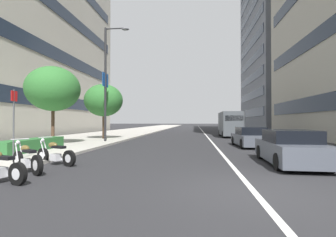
# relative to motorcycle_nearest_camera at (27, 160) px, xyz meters

# --- Properties ---
(ground_plane) EXTENTS (400.00, 400.00, 0.00)m
(ground_plane) POSITION_rel_motorcycle_nearest_camera_xyz_m (-1.53, -7.09, -0.42)
(ground_plane) COLOR #262628
(sidewalk_right_plaza) EXTENTS (160.00, 9.02, 0.15)m
(sidewalk_right_plaza) POSITION_rel_motorcycle_nearest_camera_xyz_m (28.47, 4.86, -0.35)
(sidewalk_right_plaza) COLOR #B2ADA3
(sidewalk_right_plaza) RESTS_ON ground
(lane_centre_stripe) EXTENTS (110.00, 0.16, 0.01)m
(lane_centre_stripe) POSITION_rel_motorcycle_nearest_camera_xyz_m (33.47, -7.09, -0.42)
(lane_centre_stripe) COLOR silver
(lane_centre_stripe) RESTS_ON ground
(motorcycle_nearest_camera) EXTENTS (1.34, 1.93, 1.11)m
(motorcycle_nearest_camera) POSITION_rel_motorcycle_nearest_camera_xyz_m (0.00, 0.00, 0.00)
(motorcycle_nearest_camera) COLOR black
(motorcycle_nearest_camera) RESTS_ON ground
(motorcycle_far_end_row) EXTENTS (1.03, 2.09, 1.09)m
(motorcycle_far_end_row) POSITION_rel_motorcycle_nearest_camera_xyz_m (1.49, -0.13, -0.01)
(motorcycle_far_end_row) COLOR black
(motorcycle_far_end_row) RESTS_ON ground
(car_far_down_avenue) EXTENTS (4.40, 2.02, 1.38)m
(car_far_down_avenue) POSITION_rel_motorcycle_nearest_camera_xyz_m (2.51, -9.43, 0.23)
(car_far_down_avenue) COLOR #4C515B
(car_far_down_avenue) RESTS_ON ground
(car_lead_in_lane) EXTENTS (4.39, 1.95, 1.34)m
(car_lead_in_lane) POSITION_rel_motorcycle_nearest_camera_xyz_m (9.61, -9.41, 0.20)
(car_lead_in_lane) COLOR #4C515B
(car_lead_in_lane) RESTS_ON ground
(delivery_van_ahead) EXTENTS (6.15, 2.24, 2.78)m
(delivery_van_ahead) POSITION_rel_motorcycle_nearest_camera_xyz_m (20.67, -9.65, 1.06)
(delivery_van_ahead) COLOR #4C5156
(delivery_van_ahead) RESTS_ON ground
(parking_sign_by_curb) EXTENTS (0.32, 0.06, 2.80)m
(parking_sign_by_curb) POSITION_rel_motorcycle_nearest_camera_xyz_m (1.04, 1.31, 1.40)
(parking_sign_by_curb) COLOR #47494C
(parking_sign_by_curb) RESTS_ON sidewalk_right_plaza
(street_lamp_with_banners) EXTENTS (1.26, 2.04, 9.13)m
(street_lamp_with_banners) POSITION_rel_motorcycle_nearest_camera_xyz_m (11.37, 1.23, 5.08)
(street_lamp_with_banners) COLOR #232326
(street_lamp_with_banners) RESTS_ON sidewalk_right_plaza
(clipped_hedge_bed) EXTENTS (4.74, 1.10, 0.63)m
(clipped_hedge_bed) POSITION_rel_motorcycle_nearest_camera_xyz_m (4.61, 3.10, 0.04)
(clipped_hedge_bed) COLOR #28602D
(clipped_hedge_bed) RESTS_ON sidewalk_right_plaza
(street_tree_near_plaza_corner) EXTENTS (3.60, 3.60, 5.35)m
(street_tree_near_plaza_corner) POSITION_rel_motorcycle_nearest_camera_xyz_m (8.21, 4.02, 3.54)
(street_tree_near_plaza_corner) COLOR #473323
(street_tree_near_plaza_corner) RESTS_ON sidewalk_right_plaza
(street_tree_far_plaza) EXTENTS (3.49, 3.49, 5.01)m
(street_tree_far_plaza) POSITION_rel_motorcycle_nearest_camera_xyz_m (14.18, 2.68, 3.25)
(street_tree_far_plaza) COLOR #473323
(street_tree_far_plaza) RESTS_ON sidewalk_right_plaza
(office_tower_far_left_down_avenue) EXTENTS (20.50, 21.77, 42.33)m
(office_tower_far_left_down_avenue) POSITION_rel_motorcycle_nearest_camera_xyz_m (41.59, -27.35, 20.74)
(office_tower_far_left_down_avenue) COLOR slate
(office_tower_far_left_down_avenue) RESTS_ON ground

